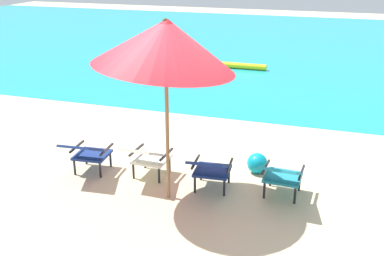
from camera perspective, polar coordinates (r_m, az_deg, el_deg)
name	(u,v)px	position (r m, az deg, el deg)	size (l,w,h in m)	color
ground_plane	(239,109)	(10.76, 5.75, 2.37)	(40.00, 40.00, 0.00)	#CCB78E
ocean_band	(287,45)	(18.65, 11.46, 9.85)	(40.00, 18.00, 0.01)	teal
swim_buoy	(240,66)	(14.52, 5.90, 7.55)	(0.18, 0.18, 1.60)	yellow
lounge_chair_far_left	(87,152)	(7.55, -12.68, -2.86)	(0.61, 0.92, 0.68)	navy
lounge_chair_near_left	(147,156)	(7.25, -5.56, -3.42)	(0.57, 0.89, 0.68)	silver
lounge_chair_near_right	(210,168)	(6.83, 2.23, -4.91)	(0.60, 0.91, 0.68)	navy
lounge_chair_far_right	(281,174)	(6.76, 10.81, -5.58)	(0.57, 0.90, 0.68)	teal
beach_umbrella_center	(166,44)	(6.15, -3.24, 10.21)	(2.53, 2.50, 2.65)	olive
beach_ball	(257,163)	(7.62, 7.95, -4.27)	(0.33, 0.33, 0.33)	#0A93AD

